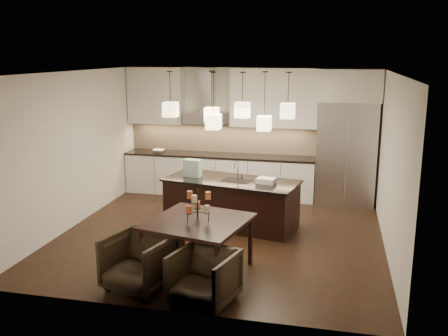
% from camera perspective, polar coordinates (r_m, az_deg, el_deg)
% --- Properties ---
extents(floor, '(5.50, 5.50, 0.02)m').
position_cam_1_polar(floor, '(8.85, -0.29, -7.62)').
color(floor, black).
rests_on(floor, ground).
extents(ceiling, '(5.50, 5.50, 0.02)m').
position_cam_1_polar(ceiling, '(8.28, -0.31, 10.94)').
color(ceiling, white).
rests_on(ceiling, wall_back).
extents(wall_back, '(5.50, 0.02, 2.80)m').
position_cam_1_polar(wall_back, '(11.12, 2.93, 4.17)').
color(wall_back, silver).
rests_on(wall_back, ground).
extents(wall_front, '(5.50, 0.02, 2.80)m').
position_cam_1_polar(wall_front, '(5.88, -6.42, -3.99)').
color(wall_front, silver).
rests_on(wall_front, ground).
extents(wall_left, '(0.02, 5.50, 2.80)m').
position_cam_1_polar(wall_left, '(9.46, -16.82, 2.05)').
color(wall_left, silver).
rests_on(wall_left, ground).
extents(wall_right, '(0.02, 5.50, 2.80)m').
position_cam_1_polar(wall_right, '(8.29, 18.62, 0.42)').
color(wall_right, silver).
rests_on(wall_right, ground).
extents(refrigerator, '(1.20, 0.72, 2.15)m').
position_cam_1_polar(refrigerator, '(10.64, 13.76, 1.63)').
color(refrigerator, '#B7B7BA').
rests_on(refrigerator, floor).
extents(fridge_panel, '(1.26, 0.72, 0.65)m').
position_cam_1_polar(fridge_panel, '(10.47, 14.18, 9.16)').
color(fridge_panel, silver).
rests_on(fridge_panel, refrigerator).
extents(lower_cabinets, '(4.21, 0.62, 0.88)m').
position_cam_1_polar(lower_cabinets, '(11.11, -0.59, -0.87)').
color(lower_cabinets, silver).
rests_on(lower_cabinets, floor).
extents(countertop, '(4.21, 0.66, 0.04)m').
position_cam_1_polar(countertop, '(11.01, -0.60, 1.46)').
color(countertop, black).
rests_on(countertop, lower_cabinets).
extents(backsplash, '(4.21, 0.02, 0.63)m').
position_cam_1_polar(backsplash, '(11.24, -0.25, 3.43)').
color(backsplash, tan).
rests_on(backsplash, countertop).
extents(upper_cab_left, '(1.25, 0.35, 1.25)m').
position_cam_1_polar(upper_cab_left, '(11.39, -7.77, 8.21)').
color(upper_cab_left, silver).
rests_on(upper_cab_left, wall_back).
extents(upper_cab_right, '(1.85, 0.35, 1.25)m').
position_cam_1_polar(upper_cab_right, '(10.76, 5.73, 7.98)').
color(upper_cab_right, silver).
rests_on(upper_cab_right, wall_back).
extents(hood_canopy, '(0.90, 0.52, 0.24)m').
position_cam_1_polar(hood_canopy, '(11.00, -2.08, 5.76)').
color(hood_canopy, '#B7B7BA').
rests_on(hood_canopy, wall_back).
extents(hood_chimney, '(0.30, 0.28, 0.96)m').
position_cam_1_polar(hood_chimney, '(11.04, -1.96, 8.92)').
color(hood_chimney, '#B7B7BA').
rests_on(hood_chimney, hood_canopy).
extents(fruit_bowl, '(0.27, 0.27, 0.06)m').
position_cam_1_polar(fruit_bowl, '(11.35, -7.48, 1.96)').
color(fruit_bowl, silver).
rests_on(fruit_bowl, countertop).
extents(island_body, '(2.48, 1.38, 0.83)m').
position_cam_1_polar(island_body, '(9.18, 0.83, -4.06)').
color(island_body, black).
rests_on(island_body, floor).
extents(island_top, '(2.57, 1.47, 0.04)m').
position_cam_1_polar(island_top, '(9.06, 0.84, -1.46)').
color(island_top, black).
rests_on(island_top, island_body).
extents(faucet, '(0.14, 0.24, 0.36)m').
position_cam_1_polar(faucet, '(9.06, 1.62, -0.18)').
color(faucet, silver).
rests_on(faucet, island_top).
extents(tote_bag, '(0.35, 0.23, 0.32)m').
position_cam_1_polar(tote_bag, '(9.29, -3.60, 0.01)').
color(tote_bag, '#2B6940').
rests_on(tote_bag, island_top).
extents(food_container, '(0.36, 0.28, 0.09)m').
position_cam_1_polar(food_container, '(8.84, 4.84, -1.44)').
color(food_container, silver).
rests_on(food_container, island_top).
extents(dining_table, '(1.56, 1.56, 0.79)m').
position_cam_1_polar(dining_table, '(7.28, -2.96, -8.91)').
color(dining_table, black).
rests_on(dining_table, floor).
extents(candelabra, '(0.45, 0.45, 0.46)m').
position_cam_1_polar(candelabra, '(7.07, -3.02, -4.20)').
color(candelabra, black).
rests_on(candelabra, dining_table).
extents(candle_a, '(0.09, 0.09, 0.11)m').
position_cam_1_polar(candle_a, '(7.02, -1.95, -4.70)').
color(candle_a, '#D5BD8C').
rests_on(candle_a, candelabra).
extents(candle_b, '(0.09, 0.09, 0.11)m').
position_cam_1_polar(candle_b, '(7.22, -3.07, -4.20)').
color(candle_b, '#C16C3C').
rests_on(candle_b, candelabra).
extents(candle_c, '(0.09, 0.09, 0.11)m').
position_cam_1_polar(candle_c, '(7.01, -4.04, -4.75)').
color(candle_c, '#AC4E2B').
rests_on(candle_c, candelabra).
extents(candle_d, '(0.09, 0.09, 0.11)m').
position_cam_1_polar(candle_d, '(7.06, -1.85, -3.16)').
color(candle_d, '#C16C3C').
rests_on(candle_d, candelabra).
extents(candle_e, '(0.09, 0.09, 0.11)m').
position_cam_1_polar(candle_e, '(7.11, -3.93, -3.06)').
color(candle_e, '#AC4E2B').
rests_on(candle_e, candelabra).
extents(candle_f, '(0.09, 0.09, 0.11)m').
position_cam_1_polar(candle_f, '(6.91, -3.41, -3.55)').
color(candle_f, '#D5BD8C').
rests_on(candle_f, candelabra).
extents(armchair_left, '(1.00, 1.02, 0.76)m').
position_cam_1_polar(armchair_left, '(6.89, -9.63, -10.53)').
color(armchair_left, black).
rests_on(armchair_left, floor).
extents(armchair_right, '(0.92, 0.93, 0.69)m').
position_cam_1_polar(armchair_right, '(6.45, -2.32, -12.38)').
color(armchair_right, black).
rests_on(armchair_right, floor).
extents(pendant_a, '(0.24, 0.24, 0.26)m').
position_cam_1_polar(pendant_a, '(9.08, -6.13, 6.66)').
color(pendant_a, '#F3E9A6').
rests_on(pendant_a, ceiling).
extents(pendant_b, '(0.24, 0.24, 0.26)m').
position_cam_1_polar(pendant_b, '(9.23, -1.40, 6.11)').
color(pendant_b, '#F3E9A6').
rests_on(pendant_b, ceiling).
extents(pendant_c, '(0.24, 0.24, 0.26)m').
position_cam_1_polar(pendant_c, '(8.59, 2.11, 6.64)').
color(pendant_c, '#F3E9A6').
rests_on(pendant_c, ceiling).
extents(pendant_d, '(0.24, 0.24, 0.26)m').
position_cam_1_polar(pendant_d, '(8.91, 4.62, 5.11)').
color(pendant_d, '#F3E9A6').
rests_on(pendant_d, ceiling).
extents(pendant_e, '(0.24, 0.24, 0.26)m').
position_cam_1_polar(pendant_e, '(8.69, 7.29, 6.50)').
color(pendant_e, '#F3E9A6').
rests_on(pendant_e, ceiling).
extents(pendant_f, '(0.24, 0.24, 0.26)m').
position_cam_1_polar(pendant_f, '(8.70, -1.21, 5.29)').
color(pendant_f, '#F3E9A6').
rests_on(pendant_f, ceiling).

